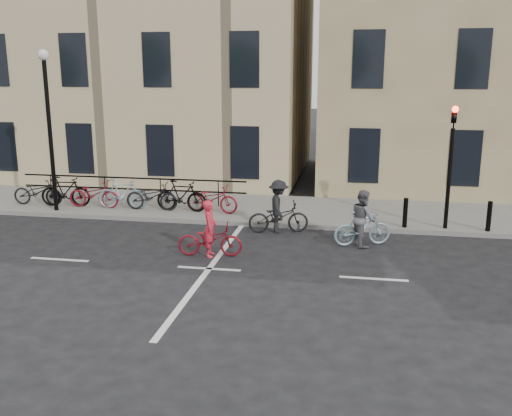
% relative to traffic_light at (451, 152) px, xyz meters
% --- Properties ---
extents(ground, '(120.00, 120.00, 0.00)m').
position_rel_traffic_light_xyz_m(ground, '(-6.20, -4.34, -2.45)').
color(ground, black).
rests_on(ground, ground).
extents(sidewalk, '(46.00, 4.00, 0.15)m').
position_rel_traffic_light_xyz_m(sidewalk, '(-10.20, 1.66, -2.38)').
color(sidewalk, slate).
rests_on(sidewalk, ground).
extents(building_east, '(14.00, 10.00, 12.00)m').
position_rel_traffic_light_xyz_m(building_east, '(2.80, 8.66, 3.70)').
color(building_east, '#95845A').
rests_on(building_east, sidewalk).
extents(building_west, '(20.00, 10.00, 10.00)m').
position_rel_traffic_light_xyz_m(building_west, '(-15.20, 8.66, 2.70)').
color(building_west, tan).
rests_on(building_west, sidewalk).
extents(traffic_light, '(0.18, 0.30, 3.90)m').
position_rel_traffic_light_xyz_m(traffic_light, '(0.00, 0.00, 0.00)').
color(traffic_light, black).
rests_on(traffic_light, sidewalk).
extents(lamp_post, '(0.36, 0.36, 5.28)m').
position_rel_traffic_light_xyz_m(lamp_post, '(-12.70, 0.06, 1.04)').
color(lamp_post, black).
rests_on(lamp_post, sidewalk).
extents(bollard_east, '(0.14, 0.14, 0.90)m').
position_rel_traffic_light_xyz_m(bollard_east, '(-1.20, -0.09, -1.85)').
color(bollard_east, black).
rests_on(bollard_east, sidewalk).
extents(bollard_west, '(0.14, 0.14, 0.90)m').
position_rel_traffic_light_xyz_m(bollard_west, '(1.20, -0.09, -1.85)').
color(bollard_west, black).
rests_on(bollard_west, sidewalk).
extents(parked_bikes, '(8.30, 1.23, 1.05)m').
position_rel_traffic_light_xyz_m(parked_bikes, '(-10.55, 0.70, -1.81)').
color(parked_bikes, black).
rests_on(parked_bikes, sidewalk).
extents(cyclist_pink, '(1.75, 0.79, 1.51)m').
position_rel_traffic_light_xyz_m(cyclist_pink, '(-6.43, -3.34, -1.93)').
color(cyclist_pink, maroon).
rests_on(cyclist_pink, ground).
extents(cyclist_grey, '(1.70, 0.99, 1.59)m').
position_rel_traffic_light_xyz_m(cyclist_grey, '(-2.47, -1.70, -1.81)').
color(cyclist_grey, '#7F9DA6').
rests_on(cyclist_grey, ground).
extents(cyclist_dark, '(1.91, 1.15, 1.61)m').
position_rel_traffic_light_xyz_m(cyclist_dark, '(-4.96, -0.80, -1.82)').
color(cyclist_dark, black).
rests_on(cyclist_dark, ground).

